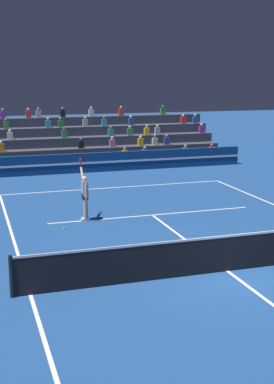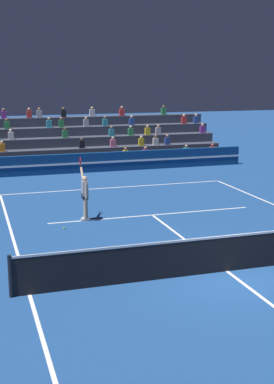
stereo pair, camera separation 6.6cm
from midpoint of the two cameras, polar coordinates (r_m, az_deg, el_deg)
name	(u,v)px [view 1 (the left image)]	position (r m, az deg, el deg)	size (l,w,h in m)	color
ground_plane	(227,271)	(15.44, 9.50, -8.32)	(120.00, 120.00, 0.00)	navy
court_lines	(227,271)	(15.44, 9.50, -8.31)	(11.10, 23.90, 0.01)	white
tennis_net	(228,253)	(15.26, 9.57, -6.41)	(12.00, 0.10, 1.10)	black
sponsor_banner_wall	(94,162)	(30.32, -4.65, 3.17)	(18.00, 0.26, 1.10)	navy
bleacher_stand	(80,146)	(33.93, -6.14, 4.93)	(17.11, 4.75, 3.38)	#383D4C
tennis_player	(85,195)	(20.22, -5.68, -0.31)	(0.34, 1.26, 2.37)	beige
tennis_ball	(64,228)	(19.39, -7.88, -3.82)	(0.07, 0.07, 0.07)	#C6DB33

